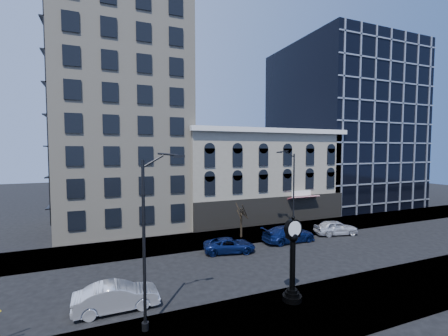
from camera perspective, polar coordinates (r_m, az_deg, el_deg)
name	(u,v)px	position (r m, az deg, el deg)	size (l,w,h in m)	color
ground	(220,269)	(25.69, -0.81, -18.74)	(160.00, 160.00, 0.00)	black
sidewalk_far	(192,241)	(32.82, -6.05, -13.66)	(160.00, 6.00, 0.12)	gray
sidewalk_near	(271,320)	(19.19, 8.98, -26.76)	(160.00, 6.00, 0.12)	gray
cream_tower	(122,75)	(42.22, -18.91, 16.43)	(15.90, 15.40, 42.50)	#C0B49A
victorian_row	(257,176)	(43.45, 6.31, -1.46)	(22.60, 11.19, 12.50)	#9C9581
glass_office	(341,127)	(59.37, 21.32, 7.37)	(20.00, 20.15, 28.00)	black
street_clock	(293,263)	(20.32, 12.92, -17.14)	(1.24, 1.24, 5.46)	black
street_lamp_near	(157,194)	(16.19, -12.65, -4.89)	(2.49, 0.38, 9.62)	black
street_lamp_far	(289,170)	(34.54, 12.19, -0.38)	(2.51, 0.44, 9.70)	black
bare_tree_far	(241,208)	(33.17, 3.32, -7.57)	(2.51, 2.51, 4.31)	black
car_near_b	(117,296)	(20.80, -19.75, -22.04)	(1.74, 4.98, 1.64)	silver
car_far_a	(229,245)	(29.29, 1.04, -14.49)	(2.26, 4.89, 1.36)	#0C194C
car_far_b	(289,234)	(33.03, 12.21, -12.19)	(2.36, 5.80, 1.68)	#0C194C
car_far_c	(336,228)	(37.15, 20.50, -10.58)	(1.97, 4.89, 1.67)	silver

